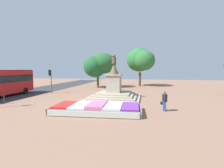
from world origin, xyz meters
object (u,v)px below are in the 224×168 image
at_px(traffic_light_mid_block, 50,77).
at_px(kerb_bollard_mid_a, 4,99).
at_px(flower_planter, 97,108).
at_px(statue_monument, 114,91).
at_px(pedestrian_with_handbag, 164,100).

height_order(traffic_light_mid_block, kerb_bollard_mid_a, traffic_light_mid_block).
bearing_deg(traffic_light_mid_block, flower_planter, -44.47).
bearing_deg(flower_planter, kerb_bollard_mid_a, 171.79).
height_order(statue_monument, traffic_light_mid_block, statue_monument).
bearing_deg(traffic_light_mid_block, kerb_bollard_mid_a, -93.26).
bearing_deg(traffic_light_mid_block, pedestrian_with_handbag, -28.17).
relative_size(pedestrian_with_handbag, kerb_bollard_mid_a, 1.61).
bearing_deg(pedestrian_with_handbag, statue_monument, 133.89).
xyz_separation_m(flower_planter, pedestrian_with_handbag, (5.27, 1.38, 0.62)).
bearing_deg(statue_monument, traffic_light_mid_block, 165.19).
bearing_deg(kerb_bollard_mid_a, traffic_light_mid_block, 86.74).
xyz_separation_m(statue_monument, kerb_bollard_mid_a, (-10.00, -5.30, -0.32)).
relative_size(flower_planter, statue_monument, 1.19).
bearing_deg(pedestrian_with_handbag, flower_planter, -165.32).
bearing_deg(flower_planter, statue_monument, 88.88).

